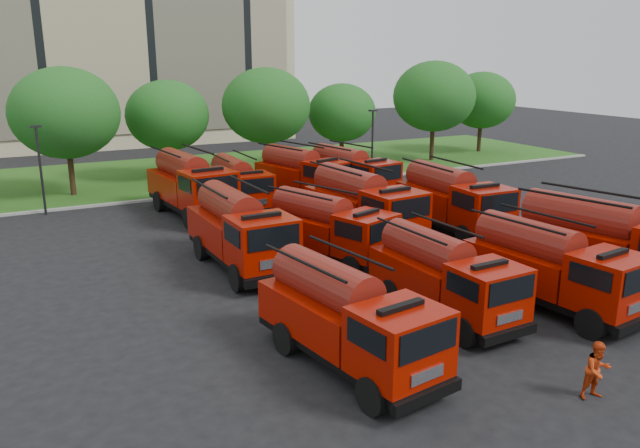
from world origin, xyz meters
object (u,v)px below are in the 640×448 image
Objects in this scene: fire_truck_4 at (240,230)px; fire_truck_11 at (351,174)px; fire_truck_6 at (363,205)px; fire_truck_1 at (444,276)px; fire_truck_7 at (452,200)px; firefighter_5 at (467,231)px; fire_truck_3 at (607,243)px; fire_truck_2 at (551,267)px; fire_truck_0 at (347,318)px; firefighter_4 at (267,278)px; fire_truck_9 at (238,185)px; fire_truck_10 at (302,174)px; firefighter_1 at (594,398)px; fire_truck_8 at (191,185)px; fire_truck_5 at (328,228)px.

fire_truck_11 is (10.80, 9.26, -0.03)m from fire_truck_4.
fire_truck_1 is at bearing -109.12° from fire_truck_6.
fire_truck_7 is 4.08× the size of firefighter_5.
fire_truck_2 is at bearing 175.71° from fire_truck_3.
fire_truck_1 is 9.74m from fire_truck_6.
firefighter_4 is (0.76, 7.98, -1.53)m from fire_truck_0.
fire_truck_2 reaches higher than fire_truck_0.
fire_truck_7 is at bearing 78.14° from fire_truck_3.
fire_truck_7 reaches higher than fire_truck_9.
fire_truck_3 is 1.19× the size of fire_truck_9.
fire_truck_10 is at bearing 77.17° from fire_truck_1.
fire_truck_0 reaches higher than firefighter_1.
fire_truck_0 is 0.94× the size of fire_truck_11.
fire_truck_2 reaches higher than firefighter_5.
firefighter_1 is (-6.97, -14.77, -1.67)m from fire_truck_7.
firefighter_1 is at bearing -86.39° from fire_truck_8.
fire_truck_7 is (7.91, 1.26, 0.17)m from fire_truck_5.
fire_truck_11 reaches higher than firefighter_5.
fire_truck_2 is 0.93× the size of fire_truck_10.
fire_truck_1 is 3.58× the size of firefighter_4.
fire_truck_3 is 1.15× the size of fire_truck_5.
fire_truck_0 is 0.93× the size of fire_truck_10.
fire_truck_3 is 14.90m from fire_truck_4.
fire_truck_2 is at bearing -5.20° from fire_truck_0.
fire_truck_7 is at bearing 31.75° from fire_truck_0.
fire_truck_0 is at bearing -162.86° from fire_truck_1.
fire_truck_6 is 1.03× the size of fire_truck_11.
fire_truck_2 is at bearing -106.95° from fire_truck_7.
fire_truck_3 is at bearing -93.00° from fire_truck_10.
firefighter_5 is at bearing 28.87° from fire_truck_0.
fire_truck_4 reaches higher than fire_truck_9.
fire_truck_11 is at bearing 79.60° from fire_truck_3.
fire_truck_2 is at bearing 64.61° from firefighter_1.
fire_truck_1 is at bearing 78.62° from firefighter_5.
fire_truck_3 is 1.07× the size of fire_truck_11.
firefighter_1 is 0.90× the size of firefighter_5.
fire_truck_1 is at bearing -83.70° from fire_truck_8.
fire_truck_6 is at bearing -93.45° from firefighter_4.
fire_truck_11 is at bearing 59.01° from fire_truck_6.
fire_truck_5 is 3.77m from firefighter_4.
fire_truck_6 is (7.23, 11.13, 0.18)m from fire_truck_0.
fire_truck_10 is at bearing 59.31° from fire_truck_0.
fire_truck_6 is at bearing -67.06° from fire_truck_9.
fire_truck_5 is at bearing -149.31° from fire_truck_6.
fire_truck_4 is at bearing 118.44° from firefighter_1.
fire_truck_1 reaches higher than firefighter_1.
fire_truck_11 reaches higher than fire_truck_1.
fire_truck_5 is at bearing 104.19° from firefighter_1.
fire_truck_8 is (-3.13, 10.72, 0.26)m from fire_truck_5.
fire_truck_1 is 9.29m from fire_truck_4.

